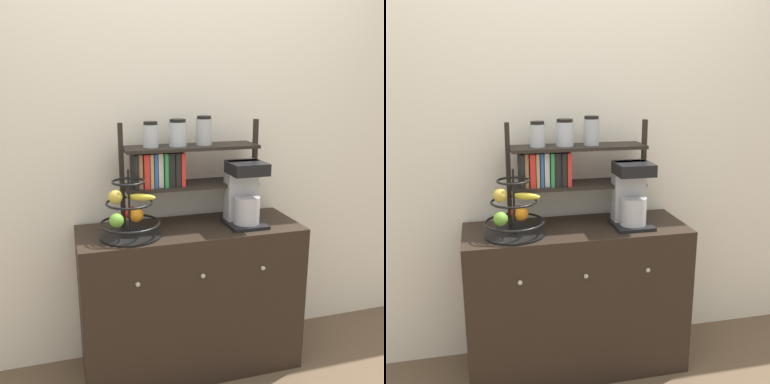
% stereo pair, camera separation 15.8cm
% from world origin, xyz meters
% --- Properties ---
extents(wall_back, '(7.00, 0.05, 2.60)m').
position_xyz_m(wall_back, '(0.00, 0.48, 1.30)').
color(wall_back, silver).
rests_on(wall_back, ground_plane).
extents(sideboard, '(1.20, 0.46, 0.84)m').
position_xyz_m(sideboard, '(0.00, 0.22, 0.42)').
color(sideboard, black).
rests_on(sideboard, ground_plane).
extents(coffee_maker, '(0.20, 0.23, 0.35)m').
position_xyz_m(coffee_maker, '(0.30, 0.19, 1.01)').
color(coffee_maker, black).
rests_on(coffee_maker, sideboard).
extents(fruit_stand, '(0.31, 0.31, 0.35)m').
position_xyz_m(fruit_stand, '(-0.34, 0.17, 0.95)').
color(fruit_stand, black).
rests_on(fruit_stand, sideboard).
extents(shelf_hutch, '(0.78, 0.20, 0.59)m').
position_xyz_m(shelf_hutch, '(-0.06, 0.32, 1.19)').
color(shelf_hutch, black).
rests_on(shelf_hutch, sideboard).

